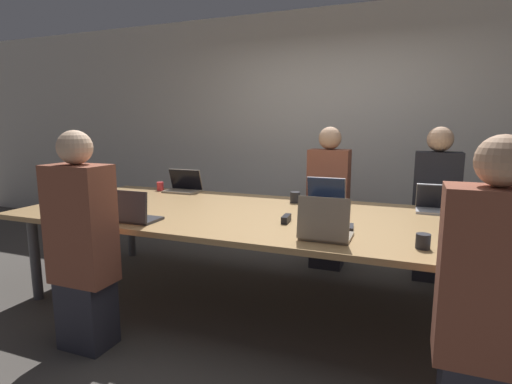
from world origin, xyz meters
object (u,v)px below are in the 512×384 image
Objects in this scene: person_near_right at (487,310)px; laptop_far_right at (437,204)px; laptop_far_center at (325,196)px; stapler at (286,219)px; cup_far_right at (469,208)px; person_far_right at (435,207)px; laptop_near_midright at (325,227)px; cup_far_center at (295,197)px; laptop_near_left at (133,213)px; person_far_center at (328,200)px; cup_near_left at (116,212)px; cup_far_left at (160,186)px; laptop_near_right at (473,244)px; laptop_far_left at (184,185)px; person_near_left at (82,245)px; cup_near_right at (423,241)px.

laptop_far_right is at bearing -85.63° from person_near_right.
stapler is at bearing -99.06° from laptop_far_center.
person_far_right is at bearing 112.34° from cup_far_right.
laptop_far_right is at bearing -179.27° from cup_far_right.
laptop_near_midright is 3.18× the size of cup_far_center.
laptop_near_left is 0.93× the size of laptop_far_center.
person_far_center reaches higher than cup_far_right.
laptop_far_center is at bearing 38.34° from cup_near_left.
laptop_near_right reaches higher than cup_far_left.
laptop_far_left is 1.16× the size of laptop_near_right.
cup_near_left is 0.25× the size of laptop_far_center.
person_near_right reaches higher than cup_near_left.
person_near_right is at bearing 167.67° from laptop_near_left.
person_far_right is 4.62× the size of laptop_near_midright.
cup_far_left is at bearing -30.56° from laptop_near_midright.
cup_far_left is 1.09× the size of cup_near_left.
person_far_center reaches higher than laptop_near_midright.
cup_far_right is at bearing -146.26° from person_near_left.
cup_near_right is at bearing -23.36° from stapler.
laptop_near_left reaches higher than cup_far_right.
laptop_near_left is 0.22× the size of person_far_center.
laptop_far_right is 1.66m from person_near_right.
laptop_near_left is 1.63m from laptop_far_center.
laptop_far_left is 3.70× the size of cup_far_center.
person_far_right reaches higher than laptop_near_midright.
laptop_near_midright is at bearing -0.76° from cup_near_left.
person_far_right is 2.81m from cup_near_left.
laptop_near_right is 0.22× the size of person_far_center.
cup_far_right is 1.12× the size of cup_far_left.
person_near_left is at bearing 77.80° from laptop_near_left.
person_near_left reaches higher than laptop_near_left.
laptop_near_left is 2.06× the size of stapler.
person_far_right is at bearing 29.88° from laptop_far_center.
stapler is at bearing -32.01° from laptop_far_left.
cup_near_left is 0.06× the size of person_far_center.
person_far_right is 1.70m from laptop_near_right.
cup_far_right is 1.66m from person_near_right.
laptop_near_right is at bearing 176.27° from laptop_near_midright.
cup_far_center is at bearing -177.93° from cup_far_right.
laptop_far_right is at bearing -143.55° from person_near_left.
cup_far_right is 2.74m from cup_near_left.
cup_near_left is at bearing -179.68° from cup_near_right.
person_far_center is (1.08, 1.67, -0.13)m from laptop_near_left.
laptop_far_left is 1.50m from person_far_center.
laptop_far_right reaches higher than stapler.
cup_near_left is at bearing -129.33° from person_far_center.
laptop_far_right is 0.94× the size of laptop_far_center.
stapler is at bearing -128.93° from person_far_right.
person_near_right is at bearing -34.53° from laptop_far_left.
cup_near_right is (1.93, 0.09, -0.03)m from laptop_near_left.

